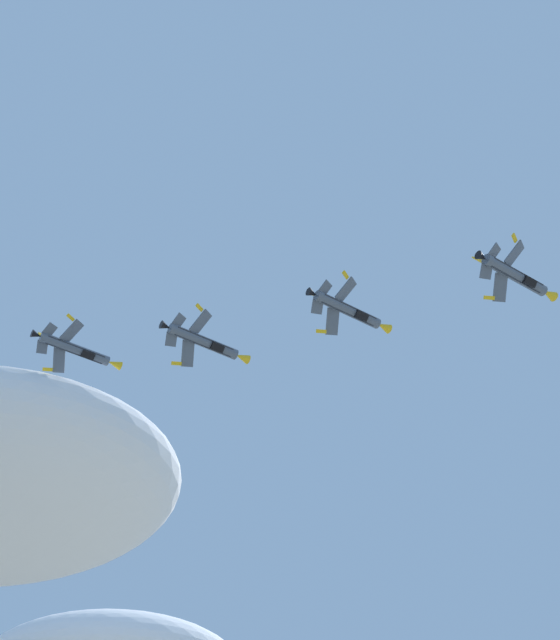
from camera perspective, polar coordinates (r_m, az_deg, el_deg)
fighter_jet_lead at (r=122.02m, az=16.50°, el=3.02°), size 11.42×13.34×7.30m
fighter_jet_left_wing at (r=124.28m, az=4.95°, el=0.68°), size 11.41×13.34×7.27m
fighter_jet_right_wing at (r=126.72m, az=-5.37°, el=-1.60°), size 11.50×13.34×7.62m
fighter_jet_left_outer at (r=137.81m, az=-14.30°, el=-2.08°), size 11.36×13.34×7.06m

